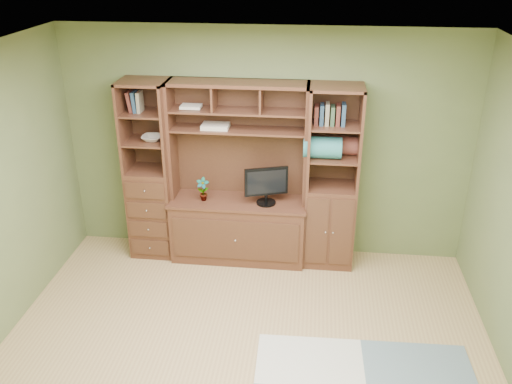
# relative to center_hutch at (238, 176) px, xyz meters

# --- Properties ---
(room) EXTENTS (4.60, 4.10, 2.64)m
(room) POSITION_rel_center_hutch_xyz_m (0.28, -1.73, 0.28)
(room) COLOR tan
(room) RESTS_ON ground
(center_hutch) EXTENTS (1.54, 0.53, 2.05)m
(center_hutch) POSITION_rel_center_hutch_xyz_m (0.00, 0.00, 0.00)
(center_hutch) COLOR #512B1C
(center_hutch) RESTS_ON ground
(left_tower) EXTENTS (0.50, 0.45, 2.05)m
(left_tower) POSITION_rel_center_hutch_xyz_m (-1.00, 0.04, 0.00)
(left_tower) COLOR #512B1C
(left_tower) RESTS_ON ground
(right_tower) EXTENTS (0.55, 0.45, 2.05)m
(right_tower) POSITION_rel_center_hutch_xyz_m (1.02, 0.04, 0.00)
(right_tower) COLOR #512B1C
(right_tower) RESTS_ON ground
(monitor) EXTENTS (0.52, 0.35, 0.59)m
(monitor) POSITION_rel_center_hutch_xyz_m (0.32, -0.03, -0.00)
(monitor) COLOR black
(monitor) RESTS_ON center_hutch
(orchid) EXTENTS (0.14, 0.10, 0.27)m
(orchid) POSITION_rel_center_hutch_xyz_m (-0.39, -0.03, -0.16)
(orchid) COLOR #AA6039
(orchid) RESTS_ON center_hutch
(magazines) EXTENTS (0.29, 0.21, 0.04)m
(magazines) POSITION_rel_center_hutch_xyz_m (-0.24, 0.09, 0.54)
(magazines) COLOR beige
(magazines) RESTS_ON center_hutch
(bowl) EXTENTS (0.23, 0.23, 0.06)m
(bowl) POSITION_rel_center_hutch_xyz_m (-0.94, 0.04, 0.39)
(bowl) COLOR beige
(bowl) RESTS_ON left_tower
(blanket_teal) EXTENTS (0.40, 0.23, 0.23)m
(blanket_teal) POSITION_rel_center_hutch_xyz_m (0.91, -0.01, 0.38)
(blanket_teal) COLOR teal
(blanket_teal) RESTS_ON right_tower
(blanket_red) EXTENTS (0.35, 0.19, 0.19)m
(blanket_red) POSITION_rel_center_hutch_xyz_m (1.14, 0.12, 0.36)
(blanket_red) COLOR brown
(blanket_red) RESTS_ON right_tower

